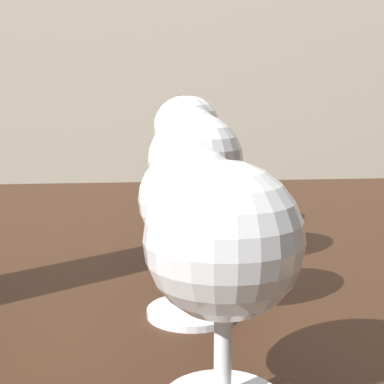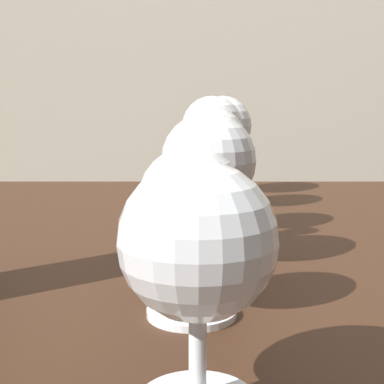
{
  "view_description": "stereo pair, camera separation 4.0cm",
  "coord_description": "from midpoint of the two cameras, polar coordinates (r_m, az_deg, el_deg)",
  "views": [
    {
      "loc": [
        -0.12,
        -0.58,
        0.91
      ],
      "look_at": [
        -0.08,
        -0.19,
        0.84
      ],
      "focal_mm": 54.35,
      "sensor_mm": 36.0,
      "label": 1
    },
    {
      "loc": [
        -0.08,
        -0.58,
        0.91
      ],
      "look_at": [
        -0.08,
        -0.19,
        0.84
      ],
      "focal_mm": 54.35,
      "sensor_mm": 36.0,
      "label": 2
    }
  ],
  "objects": [
    {
      "name": "wine_glass_rose",
      "position": [
        0.28,
        4.69,
        -5.5
      ],
      "size": [
        0.08,
        0.08,
        0.13
      ],
      "color": "white",
      "rests_on": "dining_table"
    },
    {
      "name": "dining_table",
      "position": [
        0.64,
        8.98,
        -13.39
      ],
      "size": [
        1.31,
        0.85,
        0.75
      ],
      "color": "#382114",
      "rests_on": "ground_plane"
    },
    {
      "name": "wine_glass_chardonnay",
      "position": [
        0.51,
        3.91,
        2.93
      ],
      "size": [
        0.08,
        0.08,
        0.14
      ],
      "color": "white",
      "rests_on": "dining_table"
    },
    {
      "name": "wine_glass_white",
      "position": [
        0.76,
        3.54,
        6.24
      ],
      "size": [
        0.08,
        0.08,
        0.15
      ],
      "color": "white",
      "rests_on": "dining_table"
    },
    {
      "name": "wine_glass_port",
      "position": [
        0.4,
        2.85,
        -1.41
      ],
      "size": [
        0.07,
        0.07,
        0.12
      ],
      "color": "white",
      "rests_on": "dining_table"
    },
    {
      "name": "wine_glass_pinot",
      "position": [
        0.64,
        3.8,
        4.6
      ],
      "size": [
        0.07,
        0.07,
        0.14
      ],
      "color": "white",
      "rests_on": "dining_table"
    },
    {
      "name": "wine_glass_cabernet",
      "position": [
        0.88,
        4.33,
        6.31
      ],
      "size": [
        0.09,
        0.09,
        0.15
      ],
      "color": "white",
      "rests_on": "dining_table"
    }
  ]
}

